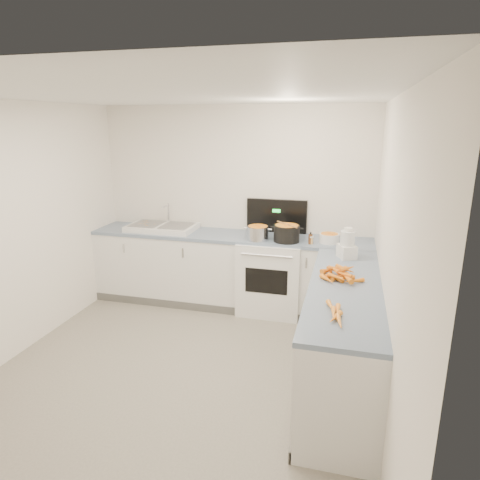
% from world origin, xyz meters
% --- Properties ---
extents(floor, '(3.50, 4.00, 0.00)m').
position_xyz_m(floor, '(0.00, 0.00, 0.00)').
color(floor, gray).
rests_on(floor, ground).
extents(ceiling, '(3.50, 4.00, 0.00)m').
position_xyz_m(ceiling, '(0.00, 0.00, 2.50)').
color(ceiling, white).
rests_on(ceiling, ground).
extents(wall_back, '(3.50, 0.00, 2.50)m').
position_xyz_m(wall_back, '(0.00, 2.00, 1.25)').
color(wall_back, white).
rests_on(wall_back, ground).
extents(wall_left, '(0.00, 4.00, 2.50)m').
position_xyz_m(wall_left, '(-1.75, 0.00, 1.25)').
color(wall_left, white).
rests_on(wall_left, ground).
extents(wall_right, '(0.00, 4.00, 2.50)m').
position_xyz_m(wall_right, '(1.75, 0.00, 1.25)').
color(wall_right, white).
rests_on(wall_right, ground).
extents(counter_back, '(3.50, 0.62, 0.94)m').
position_xyz_m(counter_back, '(0.00, 1.70, 0.47)').
color(counter_back, white).
rests_on(counter_back, ground).
extents(counter_right, '(0.62, 2.20, 0.94)m').
position_xyz_m(counter_right, '(1.45, 0.30, 0.47)').
color(counter_right, white).
rests_on(counter_right, ground).
extents(stove, '(0.76, 0.65, 1.36)m').
position_xyz_m(stove, '(0.55, 1.69, 0.47)').
color(stove, white).
rests_on(stove, ground).
extents(sink, '(0.86, 0.52, 0.31)m').
position_xyz_m(sink, '(-0.90, 1.70, 0.98)').
color(sink, white).
rests_on(sink, counter_back).
extents(steel_pot, '(0.32, 0.32, 0.19)m').
position_xyz_m(steel_pot, '(0.40, 1.54, 1.01)').
color(steel_pot, silver).
rests_on(steel_pot, stove).
extents(black_pot, '(0.39, 0.39, 0.22)m').
position_xyz_m(black_pot, '(0.74, 1.56, 1.03)').
color(black_pot, black).
rests_on(black_pot, stove).
extents(wooden_spoon, '(0.28, 0.29, 0.02)m').
position_xyz_m(wooden_spoon, '(0.74, 1.56, 1.15)').
color(wooden_spoon, '#AD7A47').
rests_on(wooden_spoon, black_pot).
extents(mixing_bowl, '(0.30, 0.30, 0.11)m').
position_xyz_m(mixing_bowl, '(1.23, 1.64, 0.99)').
color(mixing_bowl, white).
rests_on(mixing_bowl, counter_back).
extents(extract_bottle, '(0.05, 0.05, 0.12)m').
position_xyz_m(extract_bottle, '(1.02, 1.53, 1.00)').
color(extract_bottle, '#593319').
rests_on(extract_bottle, counter_back).
extents(spice_jar, '(0.05, 0.05, 0.08)m').
position_xyz_m(spice_jar, '(1.03, 1.53, 0.98)').
color(spice_jar, '#E5B266').
rests_on(spice_jar, counter_back).
extents(food_processor, '(0.22, 0.24, 0.32)m').
position_xyz_m(food_processor, '(1.44, 1.09, 1.08)').
color(food_processor, white).
rests_on(food_processor, counter_right).
extents(carrot_pile, '(0.40, 0.45, 0.10)m').
position_xyz_m(carrot_pile, '(1.39, 0.47, 0.98)').
color(carrot_pile, orange).
rests_on(carrot_pile, counter_right).
extents(peeled_carrots, '(0.15, 0.43, 0.04)m').
position_xyz_m(peeled_carrots, '(1.39, -0.34, 0.96)').
color(peeled_carrots, orange).
rests_on(peeled_carrots, counter_right).
extents(peelings, '(0.25, 0.28, 0.01)m').
position_xyz_m(peelings, '(-1.13, 1.71, 1.02)').
color(peelings, tan).
rests_on(peelings, sink).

